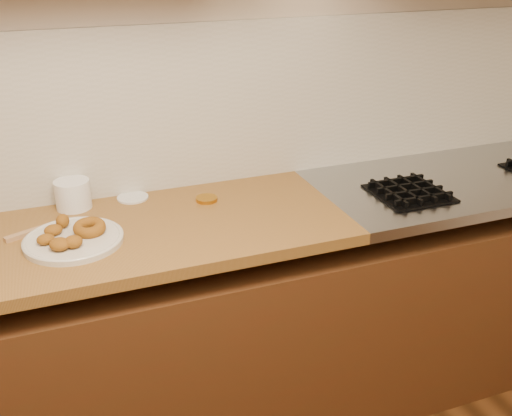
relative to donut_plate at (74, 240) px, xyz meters
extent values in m
cube|color=#BCAA92|center=(0.40, 0.35, 0.44)|extent=(4.00, 0.02, 2.70)
cube|color=#492411|center=(0.40, 0.04, -0.52)|extent=(3.60, 0.60, 0.77)
cube|color=#9EA0A5|center=(1.55, 0.04, -0.03)|extent=(1.30, 0.62, 0.04)
cube|color=#B9B4A5|center=(0.40, 0.33, 0.29)|extent=(3.60, 0.02, 0.60)
cube|color=black|center=(1.20, -0.04, -0.01)|extent=(0.26, 0.26, 0.01)
cube|color=black|center=(1.11, -0.04, 0.01)|extent=(0.01, 0.24, 0.02)
cube|color=black|center=(1.20, -0.13, 0.01)|extent=(0.24, 0.01, 0.02)
cube|color=black|center=(1.17, -0.04, 0.01)|extent=(0.01, 0.24, 0.02)
cube|color=black|center=(1.20, -0.07, 0.01)|extent=(0.24, 0.01, 0.02)
cube|color=black|center=(1.23, -0.04, 0.01)|extent=(0.01, 0.24, 0.02)
cube|color=black|center=(1.20, -0.01, 0.01)|extent=(0.24, 0.01, 0.02)
cube|color=black|center=(1.29, -0.04, 0.01)|extent=(0.01, 0.24, 0.02)
cube|color=black|center=(1.20, 0.05, 0.01)|extent=(0.24, 0.01, 0.02)
cylinder|color=beige|center=(0.00, 0.00, 0.00)|extent=(0.31, 0.31, 0.02)
torus|color=#945611|center=(0.05, 0.02, 0.03)|extent=(0.10, 0.11, 0.05)
ellipsoid|color=#945611|center=(-0.05, 0.04, 0.03)|extent=(0.07, 0.06, 0.03)
ellipsoid|color=#945611|center=(-0.08, -0.01, 0.02)|extent=(0.06, 0.05, 0.03)
ellipsoid|color=#945611|center=(-0.04, -0.07, 0.03)|extent=(0.08, 0.09, 0.04)
ellipsoid|color=#945611|center=(0.00, -0.07, 0.03)|extent=(0.06, 0.05, 0.04)
ellipsoid|color=#945611|center=(-0.02, 0.09, 0.03)|extent=(0.06, 0.06, 0.05)
cylinder|color=white|center=(0.03, 0.27, 0.04)|extent=(0.16, 0.16, 0.10)
cylinder|color=silver|center=(0.23, 0.28, -0.01)|extent=(0.15, 0.15, 0.01)
cylinder|color=#BC801E|center=(0.48, 0.16, 0.00)|extent=(0.10, 0.10, 0.01)
cube|color=#A2774E|center=(-0.11, 0.11, 0.00)|extent=(0.18, 0.09, 0.01)
camera|label=1|loc=(-0.06, -1.75, 0.86)|focal=42.00mm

